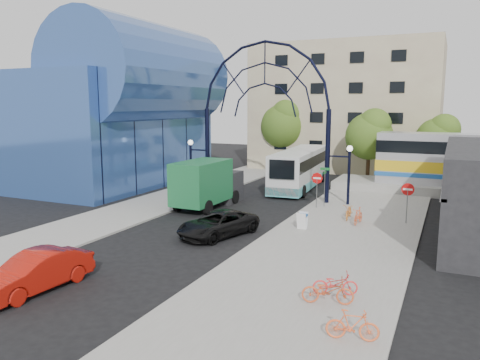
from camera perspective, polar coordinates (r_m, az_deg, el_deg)
The scene contains 22 objects.
ground at distance 24.86m, azimuth -9.21°, elevation -8.05°, with size 120.00×120.00×0.00m, color black.
sidewalk_east at distance 25.33m, azimuth 11.49°, elevation -7.65°, with size 8.00×56.00×0.12m, color gray.
plaza_west at distance 33.24m, azimuth -12.82°, elevation -3.66°, with size 5.00×50.00×0.12m, color gray.
gateway_arch at distance 36.24m, azimuth 3.02°, elevation 11.13°, with size 13.64×0.44×12.10m.
stop_sign at distance 33.23m, azimuth 9.37°, elevation -0.16°, with size 0.80×0.07×2.50m.
do_not_enter_sign at distance 30.25m, azimuth 19.76°, elevation -1.54°, with size 0.76×0.07×2.48m.
street_name_sign at distance 33.69m, azimuth 10.30°, elevation 0.17°, with size 0.70×0.70×2.80m.
sandwich_board at distance 27.59m, azimuth 7.60°, elevation -4.69°, with size 0.55×0.61×0.99m.
transit_hall at distance 44.97m, azimuth -15.14°, elevation 8.07°, with size 16.50×18.00×14.50m.
apartment_block at distance 55.81m, azimuth 12.99°, elevation 8.62°, with size 20.00×12.10×14.00m.
tree_north_a at distance 46.25m, azimuth 15.62°, elevation 5.48°, with size 4.48×4.48×7.00m.
tree_north_b at distance 52.54m, azimuth 5.46°, elevation 6.90°, with size 5.12×5.12×8.00m.
tree_north_c at distance 47.72m, azimuth 23.14°, elevation 4.79°, with size 4.16×4.16×6.50m.
city_bus at distance 41.88m, azimuth 7.38°, elevation 1.47°, with size 3.54×12.38×3.36m.
green_truck at distance 33.63m, azimuth -3.93°, elevation -0.44°, with size 2.79×6.86×3.43m.
black_suv at distance 26.37m, azimuth -2.70°, elevation -5.36°, with size 2.32×5.02×1.40m, color black.
red_sedan at distance 20.52m, azimuth -23.65°, elevation -10.21°, with size 1.63×4.68×1.54m, color #AF150A.
bike_near_a at distance 30.65m, azimuth 13.13°, elevation -3.73°, with size 0.63×1.81×0.95m, color orange.
bike_near_b at distance 29.45m, azimuth 14.21°, elevation -4.26°, with size 0.47×1.65×0.99m, color #E85B2E.
bike_far_a at distance 17.77m, azimuth 10.64°, elevation -13.13°, with size 0.66×1.89×0.99m, color #D5552A.
bike_far_b at distance 15.43m, azimuth 13.55°, elevation -16.82°, with size 0.46×1.64×0.99m, color #FF6733.
bike_far_c at distance 18.60m, azimuth 11.52°, elevation -12.27°, with size 0.60×1.71×0.90m, color red.
Camera 1 is at (13.31, -19.68, 7.31)m, focal length 35.00 mm.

